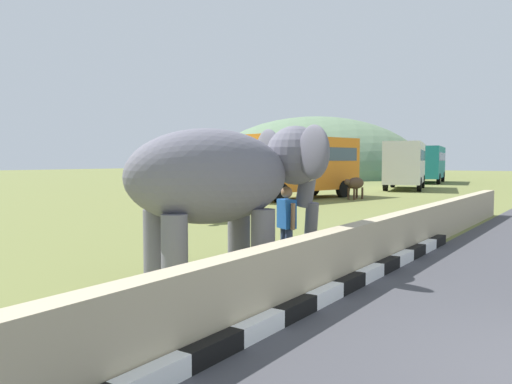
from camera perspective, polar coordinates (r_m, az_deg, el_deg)
The scene contains 10 objects.
striped_curb at distance 6.84m, azimuth 2.50°, elevation -13.92°, with size 16.20×0.20×0.24m.
barrier_parapet at distance 8.90m, azimuth 8.92°, elevation -7.34°, with size 28.00×0.36×1.00m, color tan.
elephant at distance 9.30m, azimuth -3.20°, elevation 1.56°, with size 4.02×3.27×2.86m.
person_handler at distance 10.23m, azimuth 3.43°, elevation -3.46°, with size 0.41×0.59×1.66m.
bus_orange at distance 29.00m, azimuth 4.75°, elevation 3.35°, with size 8.66×4.18×3.50m.
bus_white at distance 39.99m, azimuth 16.35°, elevation 3.26°, with size 8.43×4.35×3.50m.
bus_teal at distance 52.52m, azimuth 18.72°, elevation 3.26°, with size 9.23×4.09×3.50m.
cow_near at distance 18.05m, azimuth -4.86°, elevation -0.61°, with size 1.90×0.67×1.23m.
cow_mid at distance 29.15m, azimuth 11.02°, elevation 0.92°, with size 1.92×0.77×1.23m.
hill_east at distance 68.64m, azimuth 6.94°, elevation 1.70°, with size 34.64×27.71×15.83m.
Camera 1 is at (-5.90, 0.05, 2.17)m, focal length 35.81 mm.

